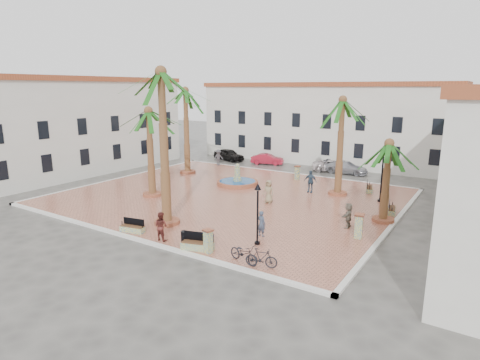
# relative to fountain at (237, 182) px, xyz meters

# --- Properties ---
(ground) EXTENTS (120.00, 120.00, 0.00)m
(ground) POSITION_rel_fountain_xyz_m (1.58, -3.56, -0.42)
(ground) COLOR #56544F
(ground) RESTS_ON ground
(plaza) EXTENTS (26.00, 22.00, 0.15)m
(plaza) POSITION_rel_fountain_xyz_m (1.58, -3.56, -0.34)
(plaza) COLOR #B76B53
(plaza) RESTS_ON ground
(kerb_n) EXTENTS (26.30, 0.30, 0.16)m
(kerb_n) POSITION_rel_fountain_xyz_m (1.58, 7.44, -0.34)
(kerb_n) COLOR silver
(kerb_n) RESTS_ON ground
(kerb_s) EXTENTS (26.30, 0.30, 0.16)m
(kerb_s) POSITION_rel_fountain_xyz_m (1.58, -14.56, -0.34)
(kerb_s) COLOR silver
(kerb_s) RESTS_ON ground
(kerb_e) EXTENTS (0.30, 22.30, 0.16)m
(kerb_e) POSITION_rel_fountain_xyz_m (14.58, -3.56, -0.34)
(kerb_e) COLOR silver
(kerb_e) RESTS_ON ground
(kerb_w) EXTENTS (0.30, 22.30, 0.16)m
(kerb_w) POSITION_rel_fountain_xyz_m (-11.42, -3.56, -0.34)
(kerb_w) COLOR silver
(kerb_w) RESTS_ON ground
(building_north) EXTENTS (30.40, 7.40, 9.50)m
(building_north) POSITION_rel_fountain_xyz_m (1.58, 16.44, 4.35)
(building_north) COLOR silver
(building_north) RESTS_ON ground
(building_west) EXTENTS (6.40, 24.40, 10.00)m
(building_west) POSITION_rel_fountain_xyz_m (-17.41, -3.56, 4.60)
(building_west) COLOR silver
(building_west) RESTS_ON ground
(fountain) EXTENTS (3.78, 3.78, 1.95)m
(fountain) POSITION_rel_fountain_xyz_m (0.00, 0.00, 0.00)
(fountain) COLOR #A7573A
(fountain) RESTS_ON plaza
(palm_nw) EXTENTS (5.36, 5.36, 8.86)m
(palm_nw) POSITION_rel_fountain_xyz_m (-7.23, 1.51, 7.30)
(palm_nw) COLOR #A7573A
(palm_nw) RESTS_ON plaza
(palm_sw) EXTENTS (5.15, 5.15, 7.31)m
(palm_sw) POSITION_rel_fountain_xyz_m (-3.83, -7.02, 5.86)
(palm_sw) COLOR #A7573A
(palm_sw) RESTS_ON plaza
(palm_s) EXTENTS (5.38, 5.38, 10.06)m
(palm_s) POSITION_rel_fountain_xyz_m (2.06, -11.60, 8.44)
(palm_s) COLOR #A7573A
(palm_s) RESTS_ON plaza
(palm_e) EXTENTS (4.70, 4.70, 5.58)m
(palm_e) POSITION_rel_fountain_xyz_m (13.89, -3.40, 4.27)
(palm_e) COLOR #A7573A
(palm_e) RESTS_ON plaza
(palm_ne) EXTENTS (5.02, 5.02, 8.15)m
(palm_ne) POSITION_rel_fountain_xyz_m (8.96, 1.66, 6.68)
(palm_ne) COLOR #A7573A
(palm_ne) RESTS_ON plaza
(bench_s) EXTENTS (1.65, 0.80, 0.84)m
(bench_s) POSITION_rel_fountain_xyz_m (1.35, -13.94, -0.03)
(bench_s) COLOR gray
(bench_s) RESTS_ON plaza
(bench_se) EXTENTS (1.91, 1.08, 0.97)m
(bench_se) POSITION_rel_fountain_xyz_m (6.51, -13.94, 0.01)
(bench_se) COLOR gray
(bench_se) RESTS_ON plaza
(bench_e) EXTENTS (0.78, 1.66, 0.84)m
(bench_e) POSITION_rel_fountain_xyz_m (13.96, -1.23, -0.03)
(bench_e) COLOR gray
(bench_e) RESTS_ON plaza
(bench_ne) EXTENTS (0.97, 1.79, 0.90)m
(bench_ne) POSITION_rel_fountain_xyz_m (10.92, 4.03, -0.01)
(bench_ne) COLOR gray
(bench_ne) RESTS_ON plaza
(lamppost_s) EXTENTS (0.39, 0.39, 3.57)m
(lamppost_s) POSITION_rel_fountain_xyz_m (8.85, -11.45, 2.16)
(lamppost_s) COLOR black
(lamppost_s) RESTS_ON plaza
(lamppost_e) EXTENTS (0.44, 0.44, 4.09)m
(lamppost_e) POSITION_rel_fountain_xyz_m (12.50, 1.36, 2.50)
(lamppost_e) COLOR black
(lamppost_e) RESTS_ON plaza
(bollard_se) EXTENTS (0.56, 0.56, 1.33)m
(bollard_se) POSITION_rel_fountain_xyz_m (7.25, -13.96, 0.42)
(bollard_se) COLOR gray
(bollard_se) RESTS_ON plaza
(bollard_n) EXTENTS (0.55, 0.55, 1.36)m
(bollard_n) POSITION_rel_fountain_xyz_m (3.73, 4.93, 0.44)
(bollard_n) COLOR gray
(bollard_n) RESTS_ON plaza
(bollard_e) EXTENTS (0.61, 0.61, 1.50)m
(bollard_e) POSITION_rel_fountain_xyz_m (13.42, -7.39, 0.51)
(bollard_e) COLOR gray
(bollard_e) RESTS_ON plaza
(litter_bin) EXTENTS (0.40, 0.40, 0.77)m
(litter_bin) POSITION_rel_fountain_xyz_m (5.35, -13.70, 0.12)
(litter_bin) COLOR black
(litter_bin) RESTS_ON plaza
(cyclist_a) EXTENTS (0.63, 0.47, 1.57)m
(cyclist_a) POSITION_rel_fountain_xyz_m (8.41, -10.22, 0.52)
(cyclist_a) COLOR #374256
(cyclist_a) RESTS_ON plaza
(bicycle_a) EXTENTS (2.02, 1.11, 1.00)m
(bicycle_a) POSITION_rel_fountain_xyz_m (9.52, -13.96, 0.24)
(bicycle_a) COLOR black
(bicycle_a) RESTS_ON plaza
(cyclist_b) EXTENTS (0.85, 0.67, 1.72)m
(cyclist_b) POSITION_rel_fountain_xyz_m (3.81, -13.96, 0.59)
(cyclist_b) COLOR #57211C
(cyclist_b) RESTS_ON plaza
(bicycle_b) EXTENTS (1.70, 0.93, 0.98)m
(bicycle_b) POSITION_rel_fountain_xyz_m (10.56, -13.96, 0.23)
(bicycle_b) COLOR black
(bicycle_b) RESTS_ON plaza
(pedestrian_fountain_a) EXTENTS (0.89, 0.58, 1.80)m
(pedestrian_fountain_a) POSITION_rel_fountain_xyz_m (5.32, -3.71, 0.64)
(pedestrian_fountain_a) COLOR #8A7857
(pedestrian_fountain_a) RESTS_ON plaza
(pedestrian_fountain_b) EXTENTS (1.13, 0.50, 1.91)m
(pedestrian_fountain_b) POSITION_rel_fountain_xyz_m (6.72, 1.07, 0.69)
(pedestrian_fountain_b) COLOR #2F445A
(pedestrian_fountain_b) RESTS_ON plaza
(pedestrian_north) EXTENTS (1.06, 1.35, 1.83)m
(pedestrian_north) POSITION_rel_fountain_xyz_m (-7.03, 6.77, 0.65)
(pedestrian_north) COLOR #414145
(pedestrian_north) RESTS_ON plaza
(pedestrian_east) EXTENTS (0.56, 1.53, 1.62)m
(pedestrian_east) POSITION_rel_fountain_xyz_m (12.30, -5.88, 0.55)
(pedestrian_east) COLOR #696153
(pedestrian_east) RESTS_ON plaza
(car_black) EXTENTS (4.56, 2.59, 1.46)m
(car_black) POSITION_rel_fountain_xyz_m (-8.24, 10.63, 0.32)
(car_black) COLOR black
(car_black) RESTS_ON ground
(car_red) EXTENTS (4.03, 2.38, 1.25)m
(car_red) POSITION_rel_fountain_xyz_m (-2.95, 10.98, 0.21)
(car_red) COLOR #A51A2E
(car_red) RESTS_ON ground
(car_silver) EXTENTS (4.60, 1.94, 1.32)m
(car_silver) POSITION_rel_fountain_xyz_m (6.56, 10.94, 0.25)
(car_silver) COLOR #A5A5AE
(car_silver) RESTS_ON ground
(car_white) EXTENTS (4.87, 3.56, 1.23)m
(car_white) POSITION_rel_fountain_xyz_m (5.00, 11.34, 0.20)
(car_white) COLOR white
(car_white) RESTS_ON ground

